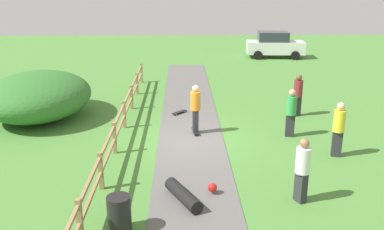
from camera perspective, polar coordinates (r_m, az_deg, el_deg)
ground_plane at (r=15.71m, az=-0.15°, el=-3.20°), size 60.00×60.00×0.00m
asphalt_path at (r=15.70m, az=-0.15°, el=-3.16°), size 2.40×28.00×0.02m
wooden_fence at (r=15.64m, az=-9.72°, el=-0.96°), size 0.12×18.12×1.10m
bush_large at (r=18.94m, az=-20.04°, el=2.48°), size 4.35×5.22×1.94m
trash_bin at (r=10.22m, az=-9.77°, el=-13.01°), size 0.56×0.56×0.90m
skater_riding at (r=15.89m, az=0.47°, el=1.14°), size 0.42×0.82×1.88m
skater_fallen at (r=11.41m, az=-0.88°, el=-10.65°), size 1.44×1.56×0.36m
skateboard_loose at (r=18.51m, az=-1.72°, el=0.40°), size 0.69×0.72×0.08m
bystander_green at (r=16.05m, az=13.19°, el=0.58°), size 0.43×0.43×1.82m
bystander_white at (r=11.43m, az=14.65°, el=-6.83°), size 0.50×0.50×1.78m
bystander_maroon at (r=18.60m, az=14.07°, el=2.88°), size 0.52×0.52×1.81m
bystander_yellow at (r=14.65m, az=19.15°, el=-1.50°), size 0.46×0.46×1.86m
parked_car_white at (r=32.49m, az=11.06°, el=9.27°), size 4.31×2.23×1.92m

